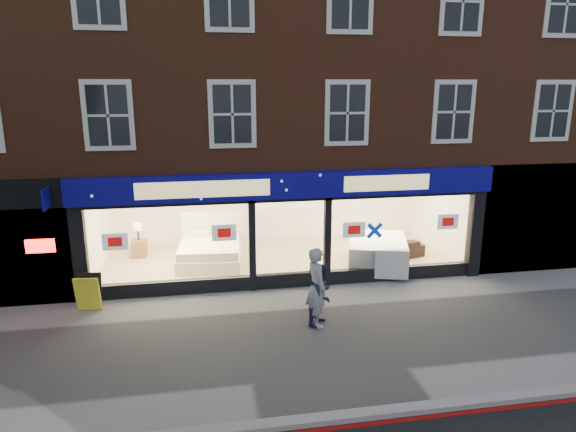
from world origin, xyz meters
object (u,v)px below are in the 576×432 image
object	(u,v)px
display_bed	(210,250)
a_board	(89,293)
mattress_stack	(377,253)
sofa	(394,249)
pedestrian_grey	(316,287)
pedestrian_blue	(321,294)

from	to	relation	value
display_bed	a_board	world-z (taller)	display_bed
display_bed	a_board	distance (m)	4.22
mattress_stack	sofa	distance (m)	1.06
display_bed	pedestrian_grey	distance (m)	5.22
mattress_stack	sofa	xyz separation A→B (m)	(0.83, 0.65, -0.15)
display_bed	mattress_stack	size ratio (longest dim) A/B	0.98
sofa	pedestrian_blue	xyz separation A→B (m)	(-3.40, -3.96, 0.37)
mattress_stack	a_board	bearing A→B (deg)	-169.08
sofa	pedestrian_blue	bearing A→B (deg)	32.63
a_board	pedestrian_blue	world-z (taller)	pedestrian_blue
mattress_stack	pedestrian_blue	world-z (taller)	pedestrian_blue
a_board	pedestrian_grey	bearing A→B (deg)	-13.83
sofa	pedestrian_grey	distance (m)	5.35
display_bed	pedestrian_blue	world-z (taller)	pedestrian_blue
sofa	a_board	xyz separation A→B (m)	(-8.95, -2.21, 0.09)
a_board	sofa	bearing A→B (deg)	18.22
a_board	pedestrian_blue	size ratio (longest dim) A/B	0.63
mattress_stack	a_board	xyz separation A→B (m)	(-8.12, -1.57, -0.06)
mattress_stack	pedestrian_grey	xyz separation A→B (m)	(-2.68, -3.35, 0.43)
display_bed	sofa	xyz separation A→B (m)	(5.85, -0.65, -0.09)
mattress_stack	pedestrian_blue	bearing A→B (deg)	-127.74
pedestrian_grey	display_bed	bearing A→B (deg)	14.07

